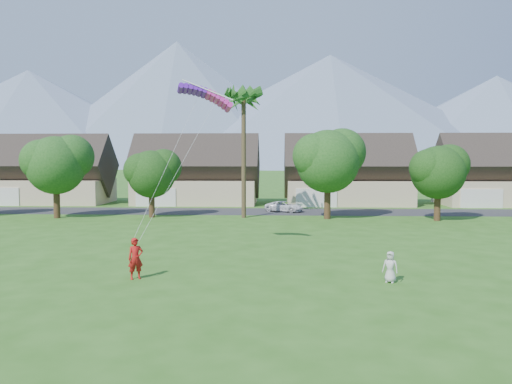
# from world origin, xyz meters

# --- Properties ---
(ground) EXTENTS (500.00, 500.00, 0.00)m
(ground) POSITION_xyz_m (0.00, 0.00, 0.00)
(ground) COLOR #2D6019
(ground) RESTS_ON ground
(street) EXTENTS (90.00, 7.00, 0.01)m
(street) POSITION_xyz_m (0.00, 34.00, 0.01)
(street) COLOR #2D2D30
(street) RESTS_ON ground
(kite_flyer) EXTENTS (0.87, 0.77, 2.00)m
(kite_flyer) POSITION_xyz_m (-5.53, 3.96, 1.00)
(kite_flyer) COLOR #AC1613
(kite_flyer) RESTS_ON ground
(watcher) EXTENTS (0.85, 0.73, 1.47)m
(watcher) POSITION_xyz_m (6.56, 3.84, 0.74)
(watcher) COLOR beige
(watcher) RESTS_ON ground
(parked_car) EXTENTS (4.49, 3.39, 1.13)m
(parked_car) POSITION_xyz_m (1.99, 34.00, 0.57)
(parked_car) COLOR white
(parked_car) RESTS_ON ground
(mountain_ridge) EXTENTS (540.00, 240.00, 70.00)m
(mountain_ridge) POSITION_xyz_m (10.40, 260.00, 29.07)
(mountain_ridge) COLOR slate
(mountain_ridge) RESTS_ON ground
(houses_row) EXTENTS (72.75, 8.19, 8.86)m
(houses_row) POSITION_xyz_m (0.49, 42.99, 3.44)
(houses_row) COLOR beige
(houses_row) RESTS_ON ground
(tree_row) EXTENTS (62.27, 6.67, 8.45)m
(tree_row) POSITION_xyz_m (-1.14, 27.92, 4.89)
(tree_row) COLOR #47301C
(tree_row) RESTS_ON ground
(fan_palm) EXTENTS (3.00, 3.00, 13.80)m
(fan_palm) POSITION_xyz_m (-2.00, 28.50, 11.80)
(fan_palm) COLOR #4C3D26
(fan_palm) RESTS_ON ground
(parafoil_kite) EXTENTS (3.44, 1.30, 0.50)m
(parafoil_kite) POSITION_xyz_m (-2.97, 10.36, 9.62)
(parafoil_kite) COLOR #6319C0
(parafoil_kite) RESTS_ON ground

